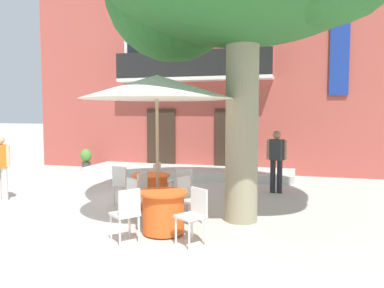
{
  "coord_description": "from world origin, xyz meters",
  "views": [
    {
      "loc": [
        4.16,
        -8.43,
        2.13
      ],
      "look_at": [
        1.29,
        1.51,
        1.3
      ],
      "focal_mm": 35.79,
      "sensor_mm": 36.0,
      "label": 1
    }
  ],
  "objects": [
    {
      "name": "pedestrian_mid_plaza",
      "position": [
        3.52,
        1.95,
        0.95
      ],
      "size": [
        0.53,
        0.34,
        1.67
      ],
      "color": "#232328",
      "rests_on": "ground"
    },
    {
      "name": "cafe_chair_middle_2",
      "position": [
        0.16,
        -0.43,
        0.53
      ],
      "size": [
        0.47,
        0.47,
        0.91
      ],
      "color": "silver",
      "rests_on": "ground"
    },
    {
      "name": "cafe_table_near_tree",
      "position": [
        1.84,
        -2.2,
        0.39
      ],
      "size": [
        0.86,
        0.86,
        0.76
      ],
      "color": "#EA561E",
      "rests_on": "ground"
    },
    {
      "name": "pedestrian_near_entrance",
      "position": [
        -2.88,
        -0.84,
        0.9
      ],
      "size": [
        0.53,
        0.35,
        1.61
      ],
      "color": "silver",
      "rests_on": "ground"
    },
    {
      "name": "cafe_table_middle",
      "position": [
        0.91,
        -0.49,
        0.39
      ],
      "size": [
        0.86,
        0.86,
        0.76
      ],
      "color": "#EA561E",
      "rests_on": "ground"
    },
    {
      "name": "cafe_chair_middle_0",
      "position": [
        1.66,
        -0.52,
        0.53
      ],
      "size": [
        0.45,
        0.45,
        0.91
      ],
      "color": "silver",
      "rests_on": "ground"
    },
    {
      "name": "building_facade",
      "position": [
        0.4,
        6.99,
        3.75
      ],
      "size": [
        13.0,
        5.09,
        7.5
      ],
      "color": "#B24C42",
      "rests_on": "ground"
    },
    {
      "name": "cafe_chair_near_tree_1",
      "position": [
        2.06,
        -1.48,
        0.53
      ],
      "size": [
        0.52,
        0.52,
        0.91
      ],
      "color": "silver",
      "rests_on": "ground"
    },
    {
      "name": "cafe_chair_middle_1",
      "position": [
        0.87,
        0.26,
        0.53
      ],
      "size": [
        0.42,
        0.42,
        0.91
      ],
      "color": "silver",
      "rests_on": "ground"
    },
    {
      "name": "ground_plane",
      "position": [
        0.0,
        0.0,
        0.0
      ],
      "size": [
        120.0,
        120.0,
        0.0
      ],
      "primitive_type": "plane",
      "color": "beige"
    },
    {
      "name": "cafe_chair_near_tree_3",
      "position": [
        1.43,
        -2.84,
        0.53
      ],
      "size": [
        0.56,
        0.56,
        0.91
      ],
      "color": "silver",
      "rests_on": "ground"
    },
    {
      "name": "cafe_chair_near_tree_0",
      "position": [
        2.5,
        -2.56,
        0.53
      ],
      "size": [
        0.56,
        0.56,
        0.91
      ],
      "color": "silver",
      "rests_on": "ground"
    },
    {
      "name": "ground_planter_left",
      "position": [
        -3.52,
        4.02,
        0.46
      ],
      "size": [
        0.4,
        0.4,
        0.82
      ],
      "color": "#47423D",
      "rests_on": "ground"
    },
    {
      "name": "entrance_step_platform",
      "position": [
        0.4,
        4.08,
        0.12
      ],
      "size": [
        7.14,
        1.84,
        0.25
      ],
      "primitive_type": "cube",
      "color": "silver",
      "rests_on": "ground"
    },
    {
      "name": "cafe_chair_middle_3",
      "position": [
        0.92,
        -1.25,
        0.53
      ],
      "size": [
        0.43,
        0.43,
        0.91
      ],
      "color": "silver",
      "rests_on": "ground"
    },
    {
      "name": "cafe_umbrella",
      "position": [
        1.51,
        -1.64,
        2.61
      ],
      "size": [
        2.9,
        2.9,
        2.85
      ],
      "color": "#997A56",
      "rests_on": "ground"
    },
    {
      "name": "cafe_chair_near_tree_2",
      "position": [
        1.18,
        -1.84,
        0.53
      ],
      "size": [
        0.56,
        0.56,
        0.91
      ],
      "color": "silver",
      "rests_on": "ground"
    }
  ]
}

